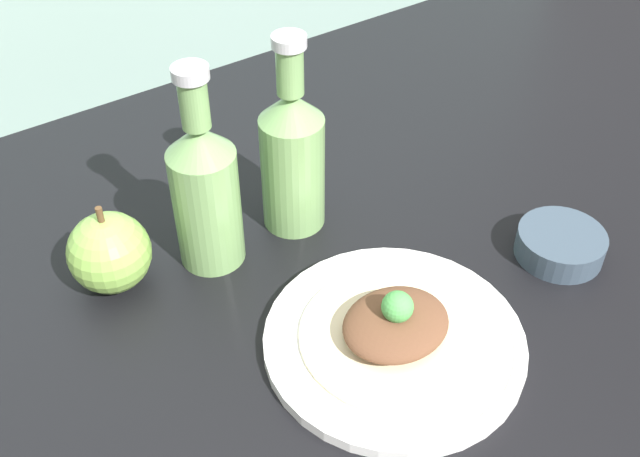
% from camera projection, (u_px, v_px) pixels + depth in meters
% --- Properties ---
extents(ground_plane, '(1.80, 1.10, 0.04)m').
position_uv_depth(ground_plane, '(348.00, 313.00, 0.81)').
color(ground_plane, black).
extents(plate, '(0.26, 0.26, 0.02)m').
position_uv_depth(plate, '(396.00, 339.00, 0.75)').
color(plate, white).
rests_on(plate, ground_plane).
extents(plated_food, '(0.19, 0.19, 0.06)m').
position_uv_depth(plated_food, '(397.00, 325.00, 0.73)').
color(plated_food, beige).
rests_on(plated_food, plate).
extents(cider_bottle_left, '(0.07, 0.07, 0.24)m').
position_uv_depth(cider_bottle_left, '(205.00, 190.00, 0.79)').
color(cider_bottle_left, '#729E5B').
rests_on(cider_bottle_left, ground_plane).
extents(cider_bottle_right, '(0.07, 0.07, 0.24)m').
position_uv_depth(cider_bottle_right, '(292.00, 155.00, 0.84)').
color(cider_bottle_right, '#729E5B').
rests_on(cider_bottle_right, ground_plane).
extents(apple, '(0.09, 0.09, 0.11)m').
position_uv_depth(apple, '(109.00, 252.00, 0.79)').
color(apple, '#84B74C').
rests_on(apple, ground_plane).
extents(dipping_bowl, '(0.10, 0.10, 0.03)m').
position_uv_depth(dipping_bowl, '(560.00, 244.00, 0.84)').
color(dipping_bowl, '#384756').
rests_on(dipping_bowl, ground_plane).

